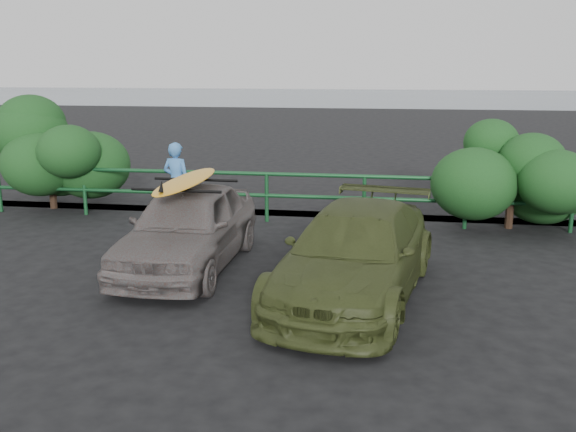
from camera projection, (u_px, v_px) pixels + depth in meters
The scene contains 10 objects.
ground at pixel (127, 306), 8.69m from camera, with size 80.00×80.00×0.00m, color black.
ocean at pixel (355, 95), 66.38m from camera, with size 200.00×200.00×0.00m, color slate.
guardrail at pixel (220, 195), 13.38m from camera, with size 14.00×0.08×1.04m, color #144722, non-canonical shape.
shrub_left at pixel (14, 152), 14.30m from camera, with size 3.20×2.40×2.57m, color #1A491B, non-canonical shape.
shrub_right at pixel (465, 176), 13.01m from camera, with size 3.20×2.40×1.96m, color #1A491B, non-canonical shape.
sedan at pixel (188, 227), 10.22m from camera, with size 1.56×3.89×1.32m, color #615957.
olive_vehicle at pixel (355, 254), 8.89m from camera, with size 1.76×4.33×1.26m, color #39421D.
man at pixel (177, 182), 13.20m from camera, with size 0.60×0.39×1.65m, color #417FC5.
roof_rack at pixel (186, 185), 10.06m from camera, with size 1.41×0.99×0.05m, color black, non-canonical shape.
surfboard at pixel (186, 181), 10.04m from camera, with size 0.53×2.57×0.08m, color orange.
Camera 1 is at (3.41, -7.75, 3.20)m, focal length 40.00 mm.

